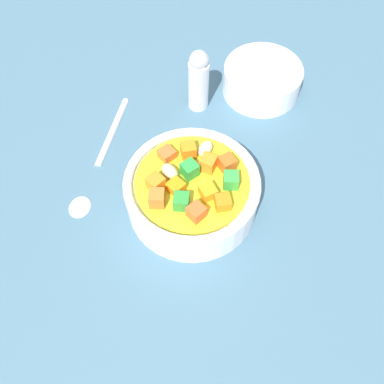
{
  "coord_description": "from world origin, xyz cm",
  "views": [
    {
      "loc": [
        -23.99,
        -8.84,
        43.48
      ],
      "look_at": [
        0.0,
        0.0,
        2.66
      ],
      "focal_mm": 39.49,
      "sensor_mm": 36.0,
      "label": 1
    }
  ],
  "objects_px": {
    "pepper_shaker": "(199,80)",
    "spoon": "(99,159)",
    "soup_bowl_main": "(192,191)",
    "side_bowl_small": "(262,79)"
  },
  "relations": [
    {
      "from": "spoon",
      "to": "pepper_shaker",
      "type": "xyz_separation_m",
      "value": [
        0.13,
        -0.08,
        0.04
      ]
    },
    {
      "from": "spoon",
      "to": "side_bowl_small",
      "type": "relative_size",
      "value": 1.79
    },
    {
      "from": "soup_bowl_main",
      "to": "pepper_shaker",
      "type": "height_order",
      "value": "pepper_shaker"
    },
    {
      "from": "spoon",
      "to": "pepper_shaker",
      "type": "relative_size",
      "value": 2.13
    },
    {
      "from": "spoon",
      "to": "side_bowl_small",
      "type": "distance_m",
      "value": 0.25
    },
    {
      "from": "side_bowl_small",
      "to": "pepper_shaker",
      "type": "bearing_deg",
      "value": 127.36
    },
    {
      "from": "pepper_shaker",
      "to": "spoon",
      "type": "bearing_deg",
      "value": 147.88
    },
    {
      "from": "soup_bowl_main",
      "to": "pepper_shaker",
      "type": "distance_m",
      "value": 0.16
    },
    {
      "from": "soup_bowl_main",
      "to": "spoon",
      "type": "bearing_deg",
      "value": 81.91
    },
    {
      "from": "soup_bowl_main",
      "to": "side_bowl_small",
      "type": "height_order",
      "value": "soup_bowl_main"
    }
  ]
}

